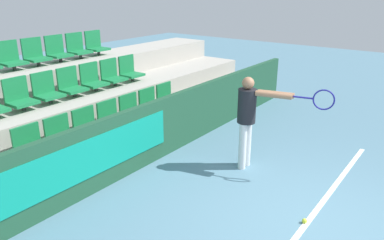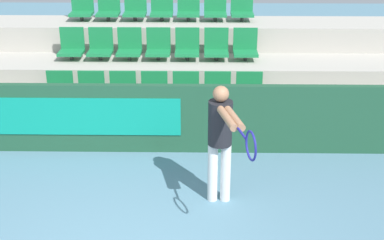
{
  "view_description": "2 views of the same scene",
  "coord_description": "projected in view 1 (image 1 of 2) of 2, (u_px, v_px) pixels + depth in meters",
  "views": [
    {
      "loc": [
        -4.21,
        -1.16,
        2.97
      ],
      "look_at": [
        0.34,
        2.21,
        0.91
      ],
      "focal_mm": 35.0,
      "sensor_mm": 36.0,
      "label": 1
    },
    {
      "loc": [
        0.75,
        -4.47,
        3.74
      ],
      "look_at": [
        0.65,
        2.08,
        0.93
      ],
      "focal_mm": 50.0,
      "sensor_mm": 36.0,
      "label": 2
    }
  ],
  "objects": [
    {
      "name": "tennis_player",
      "position": [
        251.0,
        114.0,
        6.13
      ],
      "size": [
        0.47,
        1.45,
        1.58
      ],
      "rotation": [
        0.0,
        0.0,
        0.23
      ],
      "color": "silver",
      "rests_on": "ground"
    },
    {
      "name": "bleacher_tier_middle",
      "position": [
        79.0,
        120.0,
        7.33
      ],
      "size": [
        10.16,
        1.08,
        0.94
      ],
      "color": "#ADA89E",
      "rests_on": "ground"
    },
    {
      "name": "stadium_chair_3",
      "position": [
        111.0,
        119.0,
        6.72
      ],
      "size": [
        0.43,
        0.39,
        0.56
      ],
      "color": "#333333",
      "rests_on": "bleacher_tier_front"
    },
    {
      "name": "ground_plane",
      "position": [
        313.0,
        228.0,
        4.84
      ],
      "size": [
        30.0,
        30.0,
        0.0
      ],
      "primitive_type": "plane",
      "color": "slate"
    },
    {
      "name": "court_baseline",
      "position": [
        305.0,
        225.0,
        4.9
      ],
      "size": [
        5.98,
        0.08,
        0.01
      ],
      "color": "white",
      "rests_on": "ground"
    },
    {
      "name": "stadium_chair_20",
      "position": [
        96.0,
        45.0,
        8.79
      ],
      "size": [
        0.43,
        0.39,
        0.56
      ],
      "color": "#333333",
      "rests_on": "bleacher_tier_back"
    },
    {
      "name": "stadium_chair_17",
      "position": [
        35.0,
        54.0,
        7.61
      ],
      "size": [
        0.43,
        0.39,
        0.56
      ],
      "color": "#333333",
      "rests_on": "bleacher_tier_back"
    },
    {
      "name": "stadium_chair_5",
      "position": [
        151.0,
        105.0,
        7.5
      ],
      "size": [
        0.43,
        0.39,
        0.56
      ],
      "color": "#333333",
      "rests_on": "bleacher_tier_front"
    },
    {
      "name": "tennis_ball",
      "position": [
        304.0,
        221.0,
        4.93
      ],
      "size": [
        0.07,
        0.07,
        0.07
      ],
      "color": "#CCDB33",
      "rests_on": "ground"
    },
    {
      "name": "stadium_chair_13",
      "position": [
        130.0,
        70.0,
        8.34
      ],
      "size": [
        0.43,
        0.39,
        0.56
      ],
      "color": "#333333",
      "rests_on": "bleacher_tier_middle"
    },
    {
      "name": "bleacher_tier_front",
      "position": [
        118.0,
        144.0,
        6.8
      ],
      "size": [
        10.16,
        1.08,
        0.47
      ],
      "color": "#ADA89E",
      "rests_on": "ground"
    },
    {
      "name": "stadium_chair_9",
      "position": [
        47.0,
        90.0,
        6.77
      ],
      "size": [
        0.43,
        0.39,
        0.56
      ],
      "color": "#333333",
      "rests_on": "bleacher_tier_middle"
    },
    {
      "name": "bleacher_tier_back",
      "position": [
        45.0,
        99.0,
        7.86
      ],
      "size": [
        10.16,
        1.08,
        1.4
      ],
      "color": "#ADA89E",
      "rests_on": "ground"
    },
    {
      "name": "barrier_wall",
      "position": [
        140.0,
        137.0,
        6.31
      ],
      "size": [
        10.56,
        0.14,
        1.09
      ],
      "color": "#1E4C33",
      "rests_on": "ground"
    },
    {
      "name": "stadium_chair_12",
      "position": [
        112.0,
        75.0,
        7.95
      ],
      "size": [
        0.43,
        0.39,
        0.56
      ],
      "color": "#333333",
      "rests_on": "bleacher_tier_middle"
    },
    {
      "name": "stadium_chair_0",
      "position": [
        31.0,
        148.0,
        5.53
      ],
      "size": [
        0.43,
        0.39,
        0.56
      ],
      "color": "#333333",
      "rests_on": "bleacher_tier_front"
    },
    {
      "name": "stadium_chair_18",
      "position": [
        58.0,
        51.0,
        8.01
      ],
      "size": [
        0.43,
        0.39,
        0.56
      ],
      "color": "#333333",
      "rests_on": "bleacher_tier_back"
    },
    {
      "name": "stadium_chair_10",
      "position": [
        71.0,
        85.0,
        7.16
      ],
      "size": [
        0.43,
        0.39,
        0.56
      ],
      "color": "#333333",
      "rests_on": "bleacher_tier_middle"
    },
    {
      "name": "stadium_chair_6",
      "position": [
        167.0,
        99.0,
        7.9
      ],
      "size": [
        0.43,
        0.39,
        0.56
      ],
      "color": "#333333",
      "rests_on": "bleacher_tier_front"
    },
    {
      "name": "stadium_chair_11",
      "position": [
        93.0,
        79.0,
        7.56
      ],
      "size": [
        0.43,
        0.39,
        0.56
      ],
      "color": "#333333",
      "rests_on": "bleacher_tier_middle"
    },
    {
      "name": "stadium_chair_4",
      "position": [
        132.0,
        111.0,
        7.11
      ],
      "size": [
        0.43,
        0.39,
        0.56
      ],
      "color": "#333333",
      "rests_on": "bleacher_tier_front"
    },
    {
      "name": "stadium_chair_8",
      "position": [
        20.0,
        97.0,
        6.38
      ],
      "size": [
        0.43,
        0.39,
        0.56
      ],
      "color": "#333333",
      "rests_on": "bleacher_tier_middle"
    },
    {
      "name": "stadium_chair_16",
      "position": [
        11.0,
        58.0,
        7.22
      ],
      "size": [
        0.43,
        0.39,
        0.56
      ],
      "color": "#333333",
      "rests_on": "bleacher_tier_back"
    },
    {
      "name": "stadium_chair_19",
      "position": [
        78.0,
        48.0,
        8.4
      ],
      "size": [
        0.43,
        0.39,
        0.56
      ],
      "color": "#333333",
      "rests_on": "bleacher_tier_back"
    },
    {
      "name": "stadium_chair_1",
      "position": [
        61.0,
        137.0,
        5.93
      ],
      "size": [
        0.43,
        0.39,
        0.56
      ],
      "color": "#333333",
      "rests_on": "bleacher_tier_front"
    },
    {
      "name": "stadium_chair_2",
      "position": [
        88.0,
        127.0,
        6.32
      ],
      "size": [
        0.43,
        0.39,
        0.56
      ],
      "color": "#333333",
      "rests_on": "bleacher_tier_front"
    }
  ]
}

